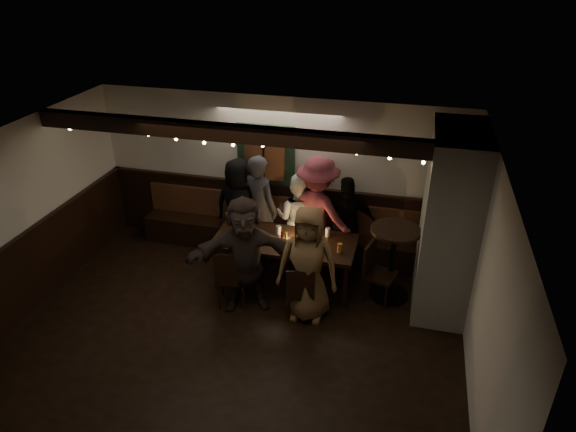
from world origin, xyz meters
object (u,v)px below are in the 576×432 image
(person_f, at_px, (245,254))
(person_g, at_px, (308,264))
(person_b, at_px, (260,208))
(chair_near_left, at_px, (231,275))
(person_d, at_px, (318,213))
(dining_table, at_px, (285,244))
(high_top, at_px, (393,254))
(chair_near_right, at_px, (300,290))
(person_a, at_px, (239,207))
(chair_end, at_px, (375,268))
(person_c, at_px, (298,218))
(person_e, at_px, (347,223))

(person_f, distance_m, person_g, 0.89)
(person_b, bearing_deg, chair_near_left, 111.26)
(person_d, bearing_deg, dining_table, 80.46)
(high_top, height_order, person_d, person_d)
(person_f, bearing_deg, chair_near_right, -27.07)
(person_a, height_order, person_g, person_g)
(chair_near_right, distance_m, person_a, 2.04)
(dining_table, xyz_separation_m, person_f, (-0.39, -0.69, 0.17))
(chair_near_left, bearing_deg, dining_table, 51.73)
(chair_end, bearing_deg, chair_near_right, -142.45)
(person_c, xyz_separation_m, person_f, (-0.42, -1.40, 0.10))
(dining_table, relative_size, chair_near_left, 2.27)
(chair_near_left, relative_size, person_c, 0.61)
(chair_near_left, distance_m, person_f, 0.40)
(person_e, height_order, person_g, person_g)
(dining_table, distance_m, high_top, 1.59)
(person_a, height_order, person_f, person_f)
(chair_near_right, bearing_deg, person_d, 92.20)
(person_f, bearing_deg, high_top, 0.90)
(person_g, bearing_deg, person_e, 74.46)
(person_d, bearing_deg, chair_near_right, 111.68)
(chair_end, xyz_separation_m, high_top, (0.23, 0.12, 0.20))
(person_d, bearing_deg, chair_near_left, 75.28)
(person_c, distance_m, person_d, 0.37)
(person_a, distance_m, person_d, 1.31)
(person_e, distance_m, person_f, 1.83)
(person_c, bearing_deg, person_f, 78.97)
(person_g, bearing_deg, person_a, 134.05)
(chair_near_left, bearing_deg, chair_near_right, -2.43)
(chair_end, height_order, person_a, person_a)
(chair_near_left, height_order, person_d, person_d)
(person_d, distance_m, person_g, 1.36)
(high_top, bearing_deg, person_d, 153.79)
(dining_table, bearing_deg, person_b, 132.37)
(dining_table, height_order, person_a, person_a)
(chair_near_left, distance_m, high_top, 2.33)
(chair_end, bearing_deg, person_a, 161.86)
(chair_end, distance_m, person_g, 1.12)
(person_f, height_order, person_g, person_f)
(person_b, bearing_deg, person_c, -150.36)
(person_d, distance_m, person_f, 1.54)
(dining_table, distance_m, chair_end, 1.37)
(dining_table, relative_size, person_g, 1.25)
(chair_end, xyz_separation_m, person_c, (-1.33, 0.78, 0.24))
(person_d, relative_size, person_g, 1.09)
(chair_end, relative_size, person_a, 0.54)
(dining_table, relative_size, chair_end, 2.32)
(person_c, bearing_deg, chair_near_right, 110.19)
(chair_near_right, bearing_deg, person_e, 74.59)
(person_c, bearing_deg, person_d, 176.64)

